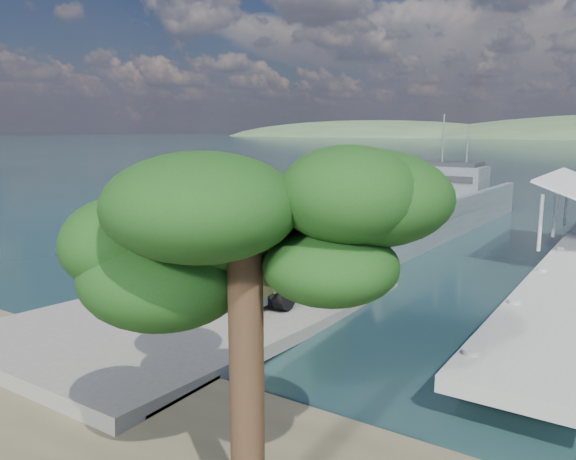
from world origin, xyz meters
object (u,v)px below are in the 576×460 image
object	(u,v)px
military_truck	(293,243)
soldier	(166,266)
overhang_tree	(238,242)
landing_craft	(411,218)

from	to	relation	value
military_truck	soldier	bearing A→B (deg)	-157.99
soldier	overhang_tree	distance (m)	17.72
landing_craft	military_truck	size ratio (longest dim) A/B	3.63
soldier	overhang_tree	bearing A→B (deg)	-60.62
military_truck	soldier	size ratio (longest dim) A/B	5.52
landing_craft	military_truck	xyz separation A→B (m)	(2.24, -20.96, 1.79)
military_truck	soldier	xyz separation A→B (m)	(-5.52, -2.89, -1.27)
military_truck	overhang_tree	size ratio (longest dim) A/B	1.17
soldier	overhang_tree	xyz separation A→B (m)	(13.21, -10.93, 4.48)
overhang_tree	military_truck	bearing A→B (deg)	119.09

